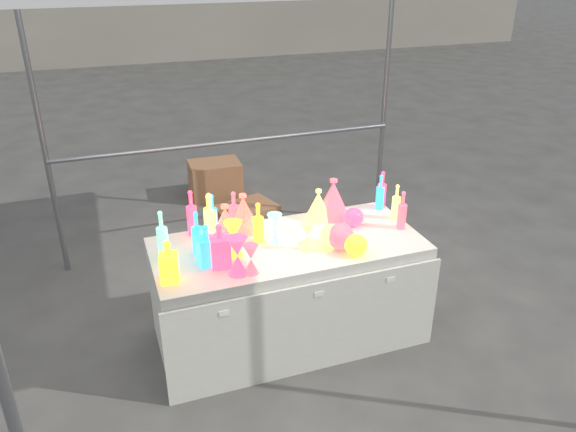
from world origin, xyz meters
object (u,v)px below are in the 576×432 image
object	(u,v)px
bottle_0	(209,213)
lampshade_0	(226,224)
decanter_0	(169,261)
hourglass_0	(237,256)
display_table	(288,291)
globe_0	(356,246)
cardboard_box_closed	(215,179)

from	to	relation	value
bottle_0	lampshade_0	xyz separation A→B (m)	(0.07, -0.20, 0.00)
decanter_0	hourglass_0	bearing A→B (deg)	3.28
display_table	globe_0	xyz separation A→B (m)	(0.36, -0.28, 0.44)
display_table	lampshade_0	size ratio (longest dim) A/B	6.72
display_table	bottle_0	bearing A→B (deg)	141.55
lampshade_0	cardboard_box_closed	bearing A→B (deg)	84.85
cardboard_box_closed	decanter_0	distance (m)	3.06
hourglass_0	lampshade_0	bearing A→B (deg)	85.75
hourglass_0	display_table	bearing A→B (deg)	31.56
cardboard_box_closed	bottle_0	size ratio (longest dim) A/B	2.01
cardboard_box_closed	lampshade_0	xyz separation A→B (m)	(-0.46, -2.48, 0.69)
globe_0	lampshade_0	world-z (taller)	lampshade_0
decanter_0	lampshade_0	world-z (taller)	lampshade_0
bottle_0	lampshade_0	bearing A→B (deg)	-71.00
hourglass_0	lampshade_0	size ratio (longest dim) A/B	0.89
bottle_0	display_table	bearing A→B (deg)	-38.45
globe_0	bottle_0	bearing A→B (deg)	141.73
display_table	decanter_0	xyz separation A→B (m)	(-0.81, -0.20, 0.51)
hourglass_0	lampshade_0	xyz separation A→B (m)	(0.03, 0.41, 0.01)
globe_0	display_table	bearing A→B (deg)	141.96
display_table	cardboard_box_closed	bearing A→B (deg)	88.25
decanter_0	bottle_0	bearing A→B (deg)	68.26
bottle_0	lampshade_0	distance (m)	0.21
globe_0	hourglass_0	bearing A→B (deg)	178.10
cardboard_box_closed	bottle_0	xyz separation A→B (m)	(-0.53, -2.28, 0.69)
display_table	hourglass_0	distance (m)	0.70
globe_0	cardboard_box_closed	bearing A→B (deg)	95.41
cardboard_box_closed	globe_0	distance (m)	3.00
display_table	hourglass_0	size ratio (longest dim) A/B	7.52
display_table	lampshade_0	xyz separation A→B (m)	(-0.38, 0.16, 0.51)
display_table	hourglass_0	world-z (taller)	hourglass_0
display_table	hourglass_0	xyz separation A→B (m)	(-0.41, -0.25, 0.50)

